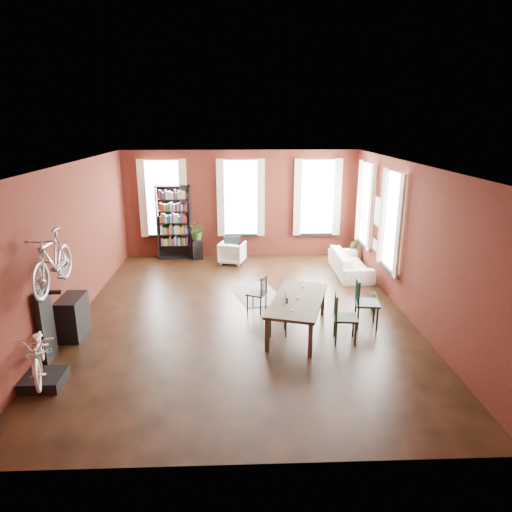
{
  "coord_description": "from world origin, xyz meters",
  "views": [
    {
      "loc": [
        -0.08,
        -9.1,
        4.03
      ],
      "look_at": [
        0.3,
        0.6,
        1.13
      ],
      "focal_mm": 32.0,
      "sensor_mm": 36.0,
      "label": 1
    }
  ],
  "objects_px": {
    "dining_chair_a": "(278,314)",
    "plant_stand": "(197,249)",
    "dining_chair_b": "(257,293)",
    "dining_table": "(297,315)",
    "console_table": "(73,317)",
    "bike_trainer": "(44,380)",
    "cream_sofa": "(351,259)",
    "dining_chair_c": "(346,318)",
    "white_armchair": "(232,251)",
    "bicycle_floor": "(36,331)",
    "dining_chair_d": "(367,303)",
    "bookshelf": "(174,222)"
  },
  "relations": [
    {
      "from": "dining_chair_c",
      "to": "dining_chair_b",
      "type": "bearing_deg",
      "value": 54.53
    },
    {
      "from": "dining_chair_b",
      "to": "white_armchair",
      "type": "xyz_separation_m",
      "value": [
        -0.57,
        3.53,
        -0.06
      ]
    },
    {
      "from": "dining_chair_a",
      "to": "dining_chair_d",
      "type": "relative_size",
      "value": 0.8
    },
    {
      "from": "dining_chair_d",
      "to": "white_armchair",
      "type": "distance_m",
      "value": 5.18
    },
    {
      "from": "dining_table",
      "to": "bicycle_floor",
      "type": "distance_m",
      "value": 4.64
    },
    {
      "from": "dining_table",
      "to": "white_armchair",
      "type": "distance_m",
      "value": 4.76
    },
    {
      "from": "bike_trainer",
      "to": "dining_chair_d",
      "type": "bearing_deg",
      "value": 18.93
    },
    {
      "from": "dining_chair_b",
      "to": "white_armchair",
      "type": "distance_m",
      "value": 3.58
    },
    {
      "from": "bookshelf",
      "to": "white_armchair",
      "type": "xyz_separation_m",
      "value": [
        1.73,
        -0.61,
        -0.75
      ]
    },
    {
      "from": "cream_sofa",
      "to": "bicycle_floor",
      "type": "bearing_deg",
      "value": 130.18
    },
    {
      "from": "bike_trainer",
      "to": "console_table",
      "type": "bearing_deg",
      "value": 93.47
    },
    {
      "from": "dining_chair_b",
      "to": "cream_sofa",
      "type": "bearing_deg",
      "value": 157.47
    },
    {
      "from": "bike_trainer",
      "to": "bookshelf",
      "type": "bearing_deg",
      "value": 80.38
    },
    {
      "from": "dining_chair_b",
      "to": "dining_chair_c",
      "type": "relative_size",
      "value": 0.87
    },
    {
      "from": "dining_chair_a",
      "to": "bicycle_floor",
      "type": "bearing_deg",
      "value": -65.33
    },
    {
      "from": "dining_chair_c",
      "to": "white_armchair",
      "type": "distance_m",
      "value": 5.46
    },
    {
      "from": "dining_chair_a",
      "to": "console_table",
      "type": "bearing_deg",
      "value": -89.1
    },
    {
      "from": "dining_chair_b",
      "to": "dining_chair_c",
      "type": "distance_m",
      "value": 2.18
    },
    {
      "from": "white_armchair",
      "to": "plant_stand",
      "type": "xyz_separation_m",
      "value": [
        -1.06,
        0.46,
        -0.05
      ]
    },
    {
      "from": "bicycle_floor",
      "to": "dining_chair_a",
      "type": "bearing_deg",
      "value": 3.33
    },
    {
      "from": "bike_trainer",
      "to": "plant_stand",
      "type": "xyz_separation_m",
      "value": [
        1.84,
        6.78,
        0.21
      ]
    },
    {
      "from": "dining_chair_d",
      "to": "dining_chair_c",
      "type": "bearing_deg",
      "value": 143.92
    },
    {
      "from": "plant_stand",
      "to": "bookshelf",
      "type": "bearing_deg",
      "value": 167.62
    },
    {
      "from": "dining_chair_a",
      "to": "cream_sofa",
      "type": "xyz_separation_m",
      "value": [
        2.28,
        3.55,
        0.0
      ]
    },
    {
      "from": "dining_chair_c",
      "to": "plant_stand",
      "type": "relative_size",
      "value": 1.6
    },
    {
      "from": "dining_chair_a",
      "to": "console_table",
      "type": "distance_m",
      "value": 3.95
    },
    {
      "from": "dining_table",
      "to": "bike_trainer",
      "type": "height_order",
      "value": "dining_table"
    },
    {
      "from": "dining_table",
      "to": "dining_chair_a",
      "type": "height_order",
      "value": "dining_chair_a"
    },
    {
      "from": "bicycle_floor",
      "to": "dining_chair_d",
      "type": "bearing_deg",
      "value": -1.16
    },
    {
      "from": "dining_chair_b",
      "to": "plant_stand",
      "type": "bearing_deg",
      "value": -132.89
    },
    {
      "from": "cream_sofa",
      "to": "dining_chair_a",
      "type": "bearing_deg",
      "value": 147.3
    },
    {
      "from": "bicycle_floor",
      "to": "dining_chair_c",
      "type": "bearing_deg",
      "value": -5.6
    },
    {
      "from": "dining_table",
      "to": "bike_trainer",
      "type": "xyz_separation_m",
      "value": [
        -4.24,
        -1.75,
        -0.26
      ]
    },
    {
      "from": "dining_chair_b",
      "to": "cream_sofa",
      "type": "relative_size",
      "value": 0.4
    },
    {
      "from": "dining_chair_a",
      "to": "bike_trainer",
      "type": "height_order",
      "value": "dining_chair_a"
    },
    {
      "from": "cream_sofa",
      "to": "dining_chair_d",
      "type": "bearing_deg",
      "value": 172.01
    },
    {
      "from": "dining_chair_a",
      "to": "dining_chair_c",
      "type": "distance_m",
      "value": 1.29
    },
    {
      "from": "bookshelf",
      "to": "bicycle_floor",
      "type": "bearing_deg",
      "value": -99.91
    },
    {
      "from": "dining_chair_b",
      "to": "dining_chair_c",
      "type": "xyz_separation_m",
      "value": [
        1.61,
        -1.48,
        0.06
      ]
    },
    {
      "from": "plant_stand",
      "to": "bicycle_floor",
      "type": "relative_size",
      "value": 0.4
    },
    {
      "from": "white_armchair",
      "to": "cream_sofa",
      "type": "relative_size",
      "value": 0.34
    },
    {
      "from": "dining_chair_d",
      "to": "plant_stand",
      "type": "height_order",
      "value": "dining_chair_d"
    },
    {
      "from": "dining_table",
      "to": "console_table",
      "type": "distance_m",
      "value": 4.34
    },
    {
      "from": "dining_chair_d",
      "to": "white_armchair",
      "type": "height_order",
      "value": "dining_chair_d"
    },
    {
      "from": "dining_chair_d",
      "to": "bookshelf",
      "type": "bearing_deg",
      "value": 48.67
    },
    {
      "from": "bike_trainer",
      "to": "plant_stand",
      "type": "distance_m",
      "value": 7.03
    },
    {
      "from": "bike_trainer",
      "to": "console_table",
      "type": "xyz_separation_m",
      "value": [
        -0.1,
        1.73,
        0.31
      ]
    },
    {
      "from": "dining_table",
      "to": "cream_sofa",
      "type": "bearing_deg",
      "value": 78.35
    },
    {
      "from": "dining_chair_a",
      "to": "plant_stand",
      "type": "relative_size",
      "value": 1.35
    },
    {
      "from": "console_table",
      "to": "bicycle_floor",
      "type": "distance_m",
      "value": 1.78
    }
  ]
}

